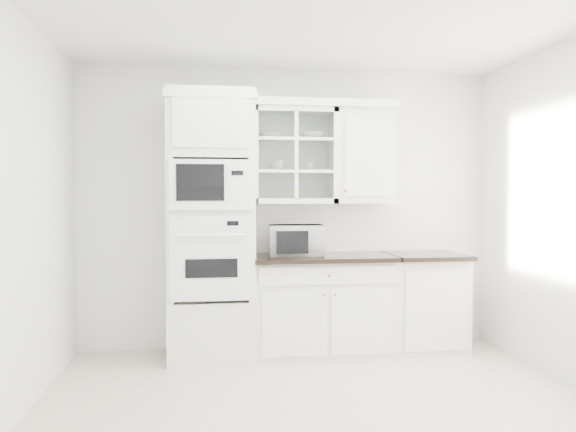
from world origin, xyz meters
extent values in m
cube|color=beige|center=(0.00, 0.00, 0.01)|extent=(4.00, 3.50, 0.01)
cube|color=white|center=(0.00, 1.74, 1.35)|extent=(4.00, 0.02, 2.70)
cube|color=white|center=(-1.99, 0.00, 1.35)|extent=(0.02, 3.50, 2.70)
cube|color=white|center=(0.00, 0.00, 2.69)|extent=(4.00, 3.50, 0.02)
cube|color=white|center=(-0.75, 1.43, 1.20)|extent=(0.76, 0.65, 2.40)
cube|color=white|center=(-0.75, 1.09, 0.94)|extent=(0.70, 0.03, 0.72)
cube|color=black|center=(-0.75, 1.07, 0.86)|extent=(0.44, 0.01, 0.16)
cube|color=white|center=(-0.75, 1.09, 1.56)|extent=(0.70, 0.03, 0.43)
cube|color=black|center=(-0.84, 1.07, 1.58)|extent=(0.40, 0.01, 0.31)
cube|color=white|center=(0.28, 1.45, 0.44)|extent=(1.30, 0.60, 0.88)
cube|color=black|center=(0.28, 1.42, 0.90)|extent=(1.32, 0.67, 0.04)
cube|color=white|center=(1.28, 1.45, 0.44)|extent=(0.70, 0.60, 0.88)
cube|color=black|center=(1.28, 1.42, 0.90)|extent=(0.72, 0.67, 0.04)
cube|color=white|center=(0.03, 1.58, 1.85)|extent=(0.80, 0.33, 0.90)
cube|color=white|center=(0.03, 1.58, 1.70)|extent=(0.74, 0.29, 0.02)
cube|color=white|center=(0.03, 1.58, 2.00)|extent=(0.74, 0.29, 0.02)
cube|color=white|center=(0.71, 1.58, 1.85)|extent=(0.55, 0.33, 0.90)
cube|color=white|center=(-0.07, 1.56, 2.33)|extent=(2.14, 0.38, 0.07)
imported|color=white|center=(0.03, 1.42, 1.06)|extent=(0.52, 0.44, 0.29)
imported|color=white|center=(-0.20, 1.59, 2.04)|extent=(0.23, 0.23, 0.05)
imported|color=white|center=(0.22, 1.58, 2.04)|extent=(0.26, 0.26, 0.06)
imported|color=white|center=(-0.12, 1.59, 1.76)|extent=(0.15, 0.15, 0.10)
imported|color=white|center=(0.19, 1.60, 1.75)|extent=(0.09, 0.09, 0.08)
camera|label=1|loc=(-0.76, -3.69, 1.47)|focal=35.00mm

